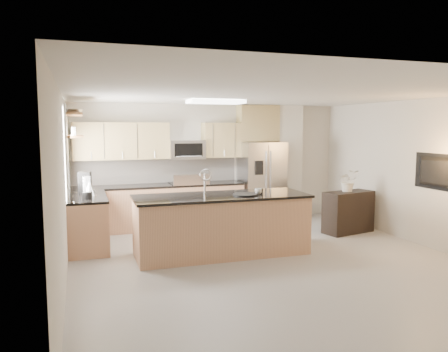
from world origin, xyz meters
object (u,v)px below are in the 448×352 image
object	(u,v)px
refrigerator	(261,182)
bowl	(73,111)
coffee_maker	(85,183)
cup	(258,191)
platter	(245,195)
credenza	(348,212)
kettle	(89,188)
television	(435,172)
flower_vase	(348,175)
blender	(87,189)
microwave	(187,150)
range	(188,204)
island	(221,224)

from	to	relation	value
refrigerator	bowl	distance (m)	4.26
coffee_maker	bowl	bearing A→B (deg)	-159.62
cup	platter	size ratio (longest dim) A/B	0.29
credenza	bowl	world-z (taller)	bowl
platter	kettle	world-z (taller)	kettle
credenza	television	distance (m)	1.91
refrigerator	cup	distance (m)	2.46
cup	flower_vase	xyz separation A→B (m)	(2.23, 0.71, 0.12)
blender	television	world-z (taller)	television
coffee_maker	microwave	bearing A→B (deg)	23.61
range	refrigerator	distance (m)	1.71
bowl	television	distance (m)	6.28
range	credenza	world-z (taller)	range
coffee_maker	cup	bearing A→B (deg)	-28.55
microwave	bowl	xyz separation A→B (m)	(-2.25, -0.97, 0.76)
platter	flower_vase	world-z (taller)	flower_vase
refrigerator	flower_vase	size ratio (longest dim) A/B	2.69
credenza	platter	size ratio (longest dim) A/B	2.55
island	television	xyz separation A→B (m)	(3.49, -0.94, 0.85)
kettle	microwave	bearing A→B (deg)	30.03
refrigerator	cup	world-z (taller)	refrigerator
kettle	cup	bearing A→B (deg)	-24.84
bowl	television	size ratio (longest dim) A/B	0.38
flower_vase	island	bearing A→B (deg)	-167.97
platter	kettle	bearing A→B (deg)	152.13
microwave	flower_vase	xyz separation A→B (m)	(2.87, -1.70, -0.47)
microwave	television	distance (m)	4.79
range	credenza	xyz separation A→B (m)	(2.90, -1.57, -0.06)
credenza	refrigerator	bearing A→B (deg)	117.00
platter	television	xyz separation A→B (m)	(3.12, -0.80, 0.35)
range	microwave	distance (m)	1.16
range	blender	distance (m)	2.59
platter	range	bearing A→B (deg)	99.52
kettle	television	xyz separation A→B (m)	(5.54, -2.07, 0.30)
cup	coffee_maker	world-z (taller)	coffee_maker
range	blender	bearing A→B (deg)	-145.44
credenza	range	bearing A→B (deg)	139.41
microwave	kettle	xyz separation A→B (m)	(-2.02, -1.17, -0.58)
coffee_maker	flower_vase	bearing A→B (deg)	-8.95
refrigerator	coffee_maker	world-z (taller)	refrigerator
range	bowl	bearing A→B (deg)	-159.32
credenza	blender	size ratio (longest dim) A/B	2.77
range	microwave	bearing A→B (deg)	90.00
cup	range	bearing A→B (deg)	105.66
island	blender	world-z (taller)	island
island	kettle	xyz separation A→B (m)	(-2.05, 1.13, 0.55)
blender	flower_vase	world-z (taller)	flower_vase
refrigerator	kettle	xyz separation A→B (m)	(-3.68, -1.00, 0.16)
blender	coffee_maker	bearing A→B (deg)	91.80
island	blender	xyz separation A→B (m)	(-2.10, 0.75, 0.58)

